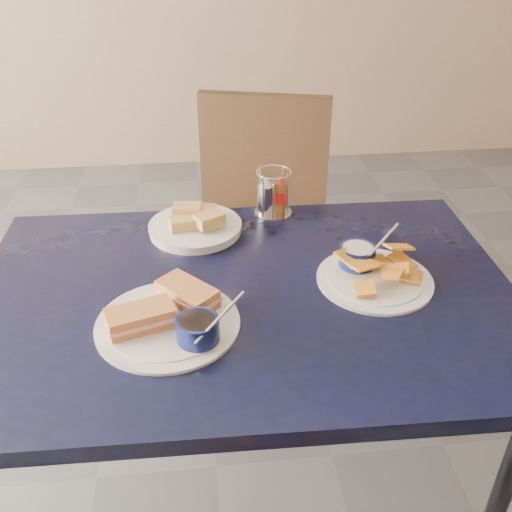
{
  "coord_description": "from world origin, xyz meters",
  "views": [
    {
      "loc": [
        -0.01,
        -1.19,
        1.54
      ],
      "look_at": [
        0.12,
        -0.06,
        0.82
      ],
      "focal_mm": 40.0,
      "sensor_mm": 36.0,
      "label": 1
    }
  ],
  "objects": [
    {
      "name": "ground",
      "position": [
        0.0,
        0.0,
        0.0
      ],
      "size": [
        6.0,
        6.0,
        0.0
      ],
      "primitive_type": "plane",
      "color": "#4A4A4E",
      "rests_on": "ground"
    },
    {
      "name": "dining_table",
      "position": [
        0.09,
        -0.1,
        0.69
      ],
      "size": [
        1.3,
        0.89,
        0.75
      ],
      "color": "black",
      "rests_on": "ground"
    },
    {
      "name": "chair_far",
      "position": [
        0.19,
        0.61,
        0.56
      ],
      "size": [
        0.56,
        0.55,
        0.98
      ],
      "color": "black",
      "rests_on": "ground"
    },
    {
      "name": "sandwich_plate",
      "position": [
        -0.08,
        -0.2,
        0.77
      ],
      "size": [
        0.32,
        0.31,
        0.12
      ],
      "color": "white",
      "rests_on": "dining_table"
    },
    {
      "name": "plantain_plate",
      "position": [
        0.4,
        -0.07,
        0.77
      ],
      "size": [
        0.28,
        0.28,
        0.12
      ],
      "color": "white",
      "rests_on": "dining_table"
    },
    {
      "name": "bread_basket",
      "position": [
        -0.02,
        0.2,
        0.77
      ],
      "size": [
        0.25,
        0.25,
        0.07
      ],
      "color": "white",
      "rests_on": "dining_table"
    },
    {
      "name": "condiment_caddy",
      "position": [
        0.2,
        0.29,
        0.81
      ],
      "size": [
        0.11,
        0.11,
        0.14
      ],
      "color": "silver",
      "rests_on": "dining_table"
    }
  ]
}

